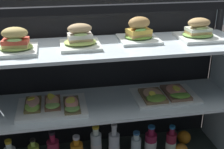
# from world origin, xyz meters

# --- Properties ---
(case_frame) EXTENTS (1.38, 0.43, 0.95)m
(case_frame) POSITION_xyz_m (0.00, 0.11, 0.52)
(case_frame) COLOR black
(case_frame) RESTS_ON ground
(riser_lower_tier) EXTENTS (1.30, 0.35, 0.36)m
(riser_lower_tier) POSITION_xyz_m (0.00, 0.00, 0.21)
(riser_lower_tier) COLOR silver
(riser_lower_tier) RESTS_ON case_base_deck
(shelf_lower_glass) EXTENTS (1.32, 0.37, 0.02)m
(shelf_lower_glass) POSITION_xyz_m (0.00, 0.00, 0.40)
(shelf_lower_glass) COLOR silver
(shelf_lower_glass) RESTS_ON riser_lower_tier
(riser_upper_tier) EXTENTS (1.30, 0.35, 0.29)m
(riser_upper_tier) POSITION_xyz_m (0.00, 0.00, 0.55)
(riser_upper_tier) COLOR silver
(riser_upper_tier) RESTS_ON shelf_lower_glass
(shelf_upper_glass) EXTENTS (1.32, 0.37, 0.02)m
(shelf_upper_glass) POSITION_xyz_m (0.00, 0.00, 0.71)
(shelf_upper_glass) COLOR silver
(shelf_upper_glass) RESTS_ON riser_upper_tier
(plated_roll_sandwich_near_right_corner) EXTENTS (0.18, 0.18, 0.11)m
(plated_roll_sandwich_near_right_corner) POSITION_xyz_m (-0.44, -0.03, 0.76)
(plated_roll_sandwich_near_right_corner) COLOR white
(plated_roll_sandwich_near_right_corner) RESTS_ON shelf_upper_glass
(plated_roll_sandwich_far_right) EXTENTS (0.19, 0.19, 0.11)m
(plated_roll_sandwich_far_right) POSITION_xyz_m (-0.15, -0.00, 0.75)
(plated_roll_sandwich_far_right) COLOR white
(plated_roll_sandwich_far_right) RESTS_ON shelf_upper_glass
(plated_roll_sandwich_mid_right) EXTENTS (0.20, 0.20, 0.12)m
(plated_roll_sandwich_mid_right) POSITION_xyz_m (0.15, 0.05, 0.76)
(plated_roll_sandwich_mid_right) COLOR white
(plated_roll_sandwich_mid_right) RESTS_ON shelf_upper_glass
(plated_roll_sandwich_near_left_corner) EXTENTS (0.20, 0.20, 0.11)m
(plated_roll_sandwich_near_left_corner) POSITION_xyz_m (0.45, 0.02, 0.75)
(plated_roll_sandwich_near_left_corner) COLOR white
(plated_roll_sandwich_near_left_corner) RESTS_ON shelf_upper_glass
(open_sandwich_tray_near_left_corner) EXTENTS (0.34, 0.24, 0.06)m
(open_sandwich_tray_near_left_corner) POSITION_xyz_m (-0.31, -0.02, 0.43)
(open_sandwich_tray_near_left_corner) COLOR white
(open_sandwich_tray_near_left_corner) RESTS_ON shelf_lower_glass
(open_sandwich_tray_near_right_corner) EXTENTS (0.34, 0.23, 0.05)m
(open_sandwich_tray_near_right_corner) POSITION_xyz_m (0.29, -0.01, 0.42)
(open_sandwich_tray_near_right_corner) COLOR white
(open_sandwich_tray_near_right_corner) RESTS_ON shelf_lower_glass
(juice_bottle_front_left_end) EXTENTS (0.06, 0.06, 0.25)m
(juice_bottle_front_left_end) POSITION_xyz_m (-0.09, -0.02, 0.14)
(juice_bottle_front_left_end) COLOR silver
(juice_bottle_front_left_end) RESTS_ON case_base_deck
(juice_bottle_front_middle) EXTENTS (0.06, 0.06, 0.25)m
(juice_bottle_front_middle) POSITION_xyz_m (0.01, -0.03, 0.13)
(juice_bottle_front_middle) COLOR white
(juice_bottle_front_middle) RESTS_ON case_base_deck
(juice_bottle_front_second) EXTENTS (0.06, 0.06, 0.19)m
(juice_bottle_front_second) POSITION_xyz_m (0.13, -0.04, 0.11)
(juice_bottle_front_second) COLOR white
(juice_bottle_front_second) RESTS_ON case_base_deck
(juice_bottle_back_center) EXTENTS (0.07, 0.07, 0.20)m
(juice_bottle_back_center) POSITION_xyz_m (0.22, -0.01, 0.11)
(juice_bottle_back_center) COLOR #A12247
(juice_bottle_back_center) RESTS_ON case_base_deck
(juice_bottle_front_fourth) EXTENTS (0.06, 0.06, 0.20)m
(juice_bottle_front_fourth) POSITION_xyz_m (0.34, -0.03, 0.11)
(juice_bottle_front_fourth) COLOR maroon
(juice_bottle_front_fourth) RESTS_ON case_base_deck
(orange_fruit_beside_bottles) EXTENTS (0.08, 0.08, 0.08)m
(orange_fruit_beside_bottles) POSITION_xyz_m (0.47, 0.07, 0.07)
(orange_fruit_beside_bottles) COLOR orange
(orange_fruit_beside_bottles) RESTS_ON case_base_deck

